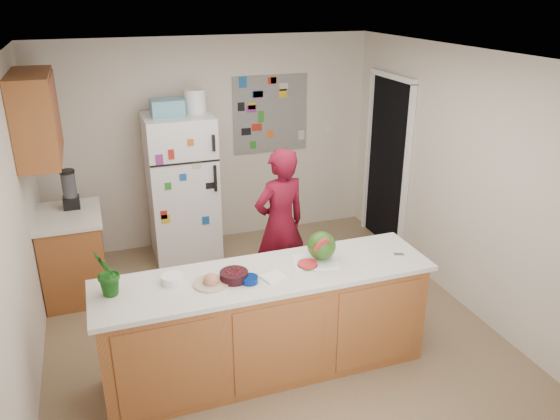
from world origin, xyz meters
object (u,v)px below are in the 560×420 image
object	(u,v)px
cherry_bowl	(234,276)
refrigerator	(182,188)
person	(280,225)
watermelon	(322,246)

from	to	relation	value
cherry_bowl	refrigerator	bearing A→B (deg)	89.69
person	refrigerator	bearing A→B (deg)	-72.36
refrigerator	watermelon	size ratio (longest dim) A/B	7.25
refrigerator	person	distance (m)	1.47
person	cherry_bowl	size ratio (longest dim) A/B	7.24
refrigerator	watermelon	distance (m)	2.44
refrigerator	cherry_bowl	distance (m)	2.40
watermelon	refrigerator	bearing A→B (deg)	107.94
person	watermelon	size ratio (longest dim) A/B	6.78
watermelon	cherry_bowl	distance (m)	0.77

